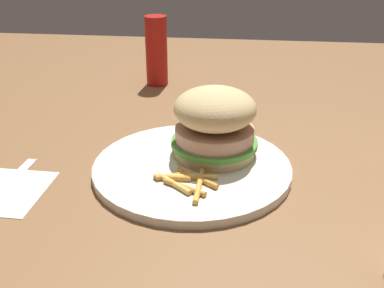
# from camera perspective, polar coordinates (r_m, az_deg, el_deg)

# --- Properties ---
(ground_plane) EXTENTS (1.60, 1.60, 0.00)m
(ground_plane) POSITION_cam_1_polar(r_m,az_deg,el_deg) (0.62, 2.32, -4.26)
(ground_plane) COLOR brown
(plate) EXTENTS (0.27, 0.27, 0.01)m
(plate) POSITION_cam_1_polar(r_m,az_deg,el_deg) (0.64, -0.00, -2.91)
(plate) COLOR silver
(plate) RESTS_ON ground_plane
(sandwich) EXTENTS (0.12, 0.12, 0.10)m
(sandwich) POSITION_cam_1_polar(r_m,az_deg,el_deg) (0.64, 2.78, 2.61)
(sandwich) COLOR tan
(sandwich) RESTS_ON plate
(fries_pile) EXTENTS (0.08, 0.08, 0.01)m
(fries_pile) POSITION_cam_1_polar(r_m,az_deg,el_deg) (0.59, -0.70, -4.49)
(fries_pile) COLOR gold
(fries_pile) RESTS_ON plate
(napkin) EXTENTS (0.11, 0.11, 0.00)m
(napkin) POSITION_cam_1_polar(r_m,az_deg,el_deg) (0.64, -22.15, -5.26)
(napkin) COLOR white
(napkin) RESTS_ON ground_plane
(fork) EXTENTS (0.03, 0.17, 0.00)m
(fork) POSITION_cam_1_polar(r_m,az_deg,el_deg) (0.64, -22.26, -5.14)
(fork) COLOR silver
(fork) RESTS_ON napkin
(ketchup_bottle) EXTENTS (0.04, 0.04, 0.14)m
(ketchup_bottle) POSITION_cam_1_polar(r_m,az_deg,el_deg) (0.97, -4.34, 11.20)
(ketchup_bottle) COLOR #B21914
(ketchup_bottle) RESTS_ON ground_plane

